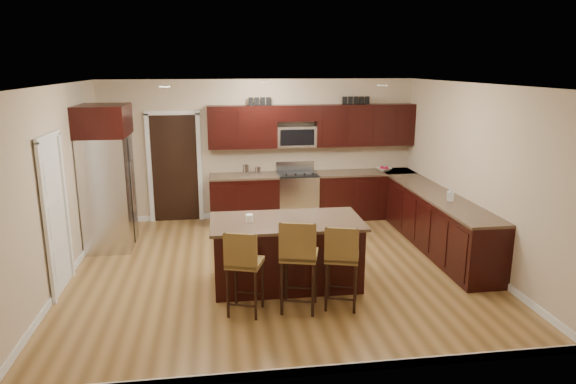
{
  "coord_description": "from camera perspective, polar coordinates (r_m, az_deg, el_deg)",
  "views": [
    {
      "loc": [
        -0.85,
        -7.11,
        2.96
      ],
      "look_at": [
        0.21,
        0.4,
        1.07
      ],
      "focal_mm": 32.0,
      "sensor_mm": 36.0,
      "label": 1
    }
  ],
  "objects": [
    {
      "name": "island",
      "position": [
        7.1,
        -0.17,
        -6.92
      ],
      "size": [
        2.06,
        1.09,
        0.92
      ],
      "rotation": [
        0.0,
        0.0,
        -0.01
      ],
      "color": "black",
      "rests_on": "floor"
    },
    {
      "name": "ceiling",
      "position": [
        7.17,
        -1.26,
        11.87
      ],
      "size": [
        6.0,
        6.0,
        0.0
      ],
      "primitive_type": "plane",
      "rotation": [
        3.14,
        0.0,
        0.0
      ],
      "color": "silver",
      "rests_on": "wall_back"
    },
    {
      "name": "floor",
      "position": [
        7.75,
        -1.15,
        -8.5
      ],
      "size": [
        6.0,
        6.0,
        0.0
      ],
      "primitive_type": "plane",
      "color": "olive",
      "rests_on": "ground"
    },
    {
      "name": "stool_left",
      "position": [
        6.18,
        -4.98,
        -7.86
      ],
      "size": [
        0.51,
        0.51,
        1.07
      ],
      "rotation": [
        0.0,
        0.0,
        -0.33
      ],
      "color": "olive",
      "rests_on": "floor"
    },
    {
      "name": "range",
      "position": [
        10.0,
        1.02,
        -0.45
      ],
      "size": [
        0.76,
        0.64,
        1.11
      ],
      "color": "silver",
      "rests_on": "floor"
    },
    {
      "name": "floor_mat",
      "position": [
        9.28,
        -2.28,
        -4.61
      ],
      "size": [
        0.97,
        0.8,
        0.01
      ],
      "primitive_type": "cube",
      "rotation": [
        0.0,
        0.0,
        -0.33
      ],
      "color": "brown",
      "rests_on": "floor"
    },
    {
      "name": "wall_right",
      "position": [
        8.24,
        19.99,
        1.84
      ],
      "size": [
        0.0,
        5.5,
        5.5
      ],
      "primitive_type": "plane",
      "rotation": [
        1.57,
        0.0,
        -1.57
      ],
      "color": "#C6AF8F",
      "rests_on": "floor"
    },
    {
      "name": "wall_back",
      "position": [
        10.03,
        -3.08,
        4.7
      ],
      "size": [
        6.0,
        0.0,
        6.0
      ],
      "primitive_type": "plane",
      "rotation": [
        1.57,
        0.0,
        0.0
      ],
      "color": "#C6AF8F",
      "rests_on": "floor"
    },
    {
      "name": "microwave",
      "position": [
        9.93,
        0.9,
        6.2
      ],
      "size": [
        0.76,
        0.31,
        0.4
      ],
      "primitive_type": "cube",
      "color": "silver",
      "rests_on": "upper_cabinets"
    },
    {
      "name": "upper_cabinets",
      "position": [
        9.94,
        3.01,
        7.47
      ],
      "size": [
        4.0,
        0.33,
        0.8
      ],
      "color": "black",
      "rests_on": "wall_back"
    },
    {
      "name": "pantry_door",
      "position": [
        7.4,
        -24.49,
        -2.54
      ],
      "size": [
        0.03,
        0.8,
        2.04
      ],
      "primitive_type": "cube",
      "color": "white",
      "rests_on": "floor"
    },
    {
      "name": "wall_left",
      "position": [
        7.6,
        -24.27,
        0.48
      ],
      "size": [
        0.0,
        5.5,
        5.5
      ],
      "primitive_type": "plane",
      "rotation": [
        1.57,
        0.0,
        1.57
      ],
      "color": "#C6AF8F",
      "rests_on": "floor"
    },
    {
      "name": "base_cabinets",
      "position": [
        9.33,
        9.42,
        -1.77
      ],
      "size": [
        4.02,
        3.96,
        0.92
      ],
      "color": "black",
      "rests_on": "floor"
    },
    {
      "name": "canister_short",
      "position": [
        9.79,
        -3.39,
        2.37
      ],
      "size": [
        0.11,
        0.11,
        0.15
      ],
      "primitive_type": "cylinder",
      "color": "silver",
      "rests_on": "base_cabinets"
    },
    {
      "name": "canister_tall",
      "position": [
        9.77,
        -4.72,
        2.46
      ],
      "size": [
        0.12,
        0.12,
        0.2
      ],
      "primitive_type": "cylinder",
      "color": "silver",
      "rests_on": "base_cabinets"
    },
    {
      "name": "doorway",
      "position": [
        10.07,
        -12.46,
        2.57
      ],
      "size": [
        0.85,
        0.03,
        2.06
      ],
      "primitive_type": "cube",
      "color": "black",
      "rests_on": "floor"
    },
    {
      "name": "stool_right",
      "position": [
        6.34,
        5.99,
        -7.21
      ],
      "size": [
        0.51,
        0.51,
        1.09
      ],
      "rotation": [
        0.0,
        0.0,
        -0.3
      ],
      "color": "olive",
      "rests_on": "floor"
    },
    {
      "name": "fruit_bowl",
      "position": [
        10.3,
        10.61,
        2.49
      ],
      "size": [
        0.34,
        0.34,
        0.07
      ],
      "primitive_type": "imported",
      "rotation": [
        0.0,
        0.0,
        0.24
      ],
      "color": "silver",
      "rests_on": "base_cabinets"
    },
    {
      "name": "refrigerator",
      "position": [
        8.83,
        -19.43,
        1.69
      ],
      "size": [
        0.79,
        0.99,
        2.35
      ],
      "color": "silver",
      "rests_on": "floor"
    },
    {
      "name": "island_jar",
      "position": [
        6.88,
        -4.31,
        -2.9
      ],
      "size": [
        0.1,
        0.1,
        0.1
      ],
      "primitive_type": "cylinder",
      "color": "white",
      "rests_on": "island"
    },
    {
      "name": "letter_decor",
      "position": [
        9.87,
        2.22,
        10.09
      ],
      "size": [
        2.2,
        0.03,
        0.15
      ],
      "primitive_type": null,
      "color": "black",
      "rests_on": "upper_cabinets"
    },
    {
      "name": "soap_bottle",
      "position": [
        8.28,
        17.61,
        -0.21
      ],
      "size": [
        0.13,
        0.13,
        0.22
      ],
      "primitive_type": "imported",
      "rotation": [
        0.0,
        0.0,
        -0.39
      ],
      "color": "#B2B2B2",
      "rests_on": "base_cabinets"
    },
    {
      "name": "stool_mid",
      "position": [
        6.21,
        1.18,
        -7.04
      ],
      "size": [
        0.54,
        0.54,
        1.18
      ],
      "rotation": [
        0.0,
        0.0,
        -0.27
      ],
      "color": "olive",
      "rests_on": "floor"
    }
  ]
}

